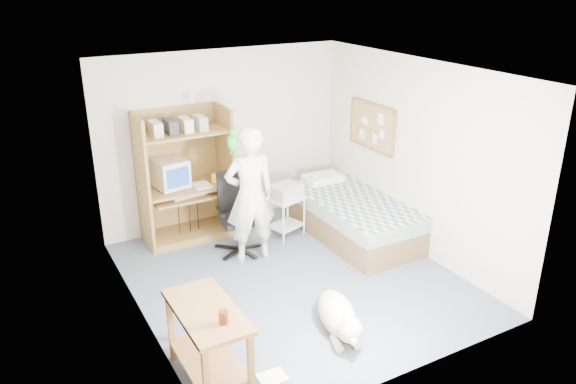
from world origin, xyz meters
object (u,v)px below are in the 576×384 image
object	(u,v)px
dog	(339,316)
person	(250,195)
side_desk	(208,334)
computer_hutch	(185,181)
printer_cart	(286,210)
office_chair	(238,224)
bed	(353,217)

from	to	relation	value
dog	person	bearing A→B (deg)	110.10
side_desk	dog	distance (m)	1.47
computer_hutch	printer_cart	distance (m)	1.43
printer_cart	office_chair	bearing A→B (deg)	170.35
person	dog	world-z (taller)	person
office_chair	person	world-z (taller)	person
bed	person	size ratio (longest dim) A/B	1.15
computer_hutch	side_desk	xyz separation A→B (m)	(-0.85, -2.94, -0.33)
side_desk	printer_cart	size ratio (longest dim) A/B	1.77
side_desk	office_chair	bearing A→B (deg)	59.73
bed	person	bearing A→B (deg)	176.81
bed	side_desk	size ratio (longest dim) A/B	2.02
person	printer_cart	distance (m)	0.97
bed	office_chair	world-z (taller)	office_chair
bed	printer_cart	xyz separation A→B (m)	(-0.79, 0.49, 0.09)
office_chair	printer_cart	xyz separation A→B (m)	(0.77, 0.10, -0.00)
office_chair	person	xyz separation A→B (m)	(0.04, -0.31, 0.50)
bed	side_desk	world-z (taller)	side_desk
office_chair	printer_cart	world-z (taller)	office_chair
computer_hutch	dog	bearing A→B (deg)	-78.57
computer_hutch	side_desk	world-z (taller)	computer_hutch
office_chair	bed	bearing A→B (deg)	-7.67
computer_hutch	person	xyz separation A→B (m)	(0.48, -1.04, 0.06)
bed	dog	xyz separation A→B (m)	(-1.42, -1.77, -0.11)
computer_hutch	person	distance (m)	1.15
person	printer_cart	xyz separation A→B (m)	(0.73, 0.41, -0.50)
dog	bed	bearing A→B (deg)	68.25
printer_cart	side_desk	bearing A→B (deg)	-148.72
office_chair	dog	distance (m)	2.17
side_desk	dog	bearing A→B (deg)	1.96
bed	person	distance (m)	1.63
person	dog	xyz separation A→B (m)	(0.10, -1.85, -0.70)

